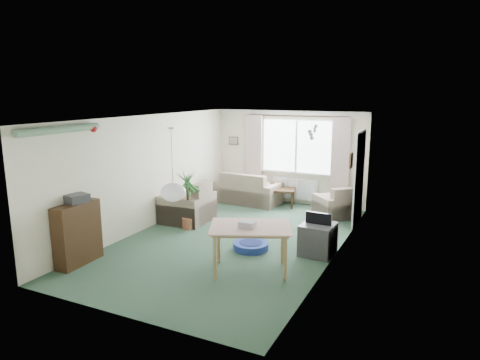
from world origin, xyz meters
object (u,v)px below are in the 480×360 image
at_px(houseplant, 188,200).
at_px(pet_bed, 251,246).
at_px(sofa, 249,187).
at_px(bookshelf, 78,234).
at_px(dining_table, 250,249).
at_px(armchair_corner, 335,201).
at_px(coffee_table, 275,197).
at_px(tv_cube, 318,239).
at_px(armchair_left, 187,201).

xyz_separation_m(houseplant, pet_bed, (1.71, -0.55, -0.57)).
xyz_separation_m(sofa, bookshelf, (-0.92, -4.94, 0.12)).
bearing_deg(sofa, dining_table, 118.15).
bearing_deg(bookshelf, sofa, 76.93).
height_order(armchair_corner, dining_table, armchair_corner).
bearing_deg(pet_bed, dining_table, -66.32).
distance_m(sofa, houseplant, 2.56).
bearing_deg(houseplant, dining_table, -34.19).
bearing_deg(coffee_table, tv_cube, -55.62).
xyz_separation_m(sofa, tv_cube, (2.62, -2.77, -0.13)).
bearing_deg(bookshelf, dining_table, 17.06).
bearing_deg(pet_bed, tv_cube, 14.95).
height_order(armchair_corner, pet_bed, armchair_corner).
bearing_deg(dining_table, tv_cube, 56.36).
xyz_separation_m(sofa, pet_bed, (1.45, -3.08, -0.34)).
bearing_deg(dining_table, sofa, 114.86).
distance_m(coffee_table, houseplant, 2.75).
height_order(sofa, tv_cube, sofa).
height_order(sofa, coffee_table, sofa).
relative_size(armchair_left, coffee_table, 1.02).
distance_m(houseplant, pet_bed, 1.89).
distance_m(armchair_left, dining_table, 3.06).
height_order(coffee_table, tv_cube, tv_cube).
bearing_deg(armchair_left, pet_bed, 61.45).
bearing_deg(tv_cube, sofa, 136.33).
distance_m(armchair_left, pet_bed, 2.30).
bearing_deg(dining_table, armchair_left, 141.90).
relative_size(bookshelf, tv_cube, 1.71).
relative_size(sofa, armchair_corner, 1.97).
height_order(coffee_table, dining_table, dining_table).
xyz_separation_m(houseplant, tv_cube, (2.89, -0.23, -0.35)).
bearing_deg(pet_bed, armchair_left, 153.42).
height_order(houseplant, dining_table, houseplant).
relative_size(bookshelf, dining_table, 0.89).
xyz_separation_m(armchair_corner, coffee_table, (-1.63, 0.31, -0.14)).
bearing_deg(armchair_left, dining_table, 49.93).
height_order(bookshelf, houseplant, houseplant).
distance_m(armchair_corner, pet_bed, 2.94).
bearing_deg(tv_cube, pet_bed, -162.20).
xyz_separation_m(houseplant, dining_table, (2.10, -1.42, -0.27)).
distance_m(armchair_corner, coffee_table, 1.66).
relative_size(armchair_corner, bookshelf, 0.79).
height_order(armchair_left, houseplant, houseplant).
height_order(houseplant, tv_cube, houseplant).
distance_m(coffee_table, pet_bed, 3.17).
bearing_deg(armchair_corner, pet_bed, 28.73).
distance_m(bookshelf, tv_cube, 4.16).
bearing_deg(coffee_table, armchair_corner, -10.66).
bearing_deg(pet_bed, sofa, 115.19).
relative_size(armchair_corner, houseplant, 0.65).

